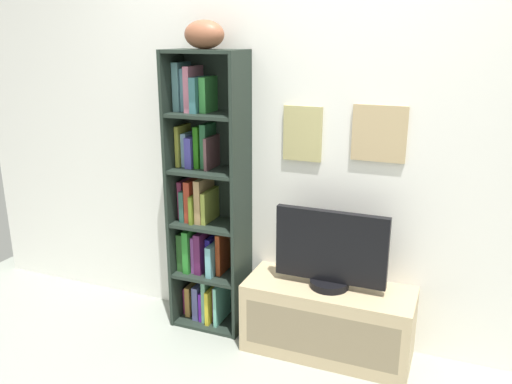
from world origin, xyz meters
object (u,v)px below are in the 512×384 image
Objects in this scene: football at (204,34)px; tv_stand at (327,320)px; television at (331,251)px; bookshelf at (205,204)px.

tv_stand is (0.78, -0.05, -1.58)m from football.
bookshelf is at bearing 174.46° from television.
television is at bearing -5.54° from bookshelf.
football is 0.25× the size of tv_stand.
bookshelf reaches higher than television.
bookshelf reaches higher than tv_stand.
football is 1.39m from television.
television is (0.00, 0.00, 0.43)m from tv_stand.
bookshelf is 1.79× the size of tv_stand.
bookshelf is 7.03× the size of football.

